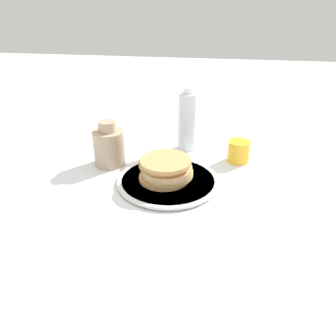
# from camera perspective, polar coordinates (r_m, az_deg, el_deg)

# --- Properties ---
(ground_plane) EXTENTS (4.00, 4.00, 0.00)m
(ground_plane) POSITION_cam_1_polar(r_m,az_deg,el_deg) (0.93, -0.48, -1.90)
(ground_plane) COLOR white
(plate) EXTENTS (0.28, 0.28, 0.01)m
(plate) POSITION_cam_1_polar(r_m,az_deg,el_deg) (0.91, -0.00, -2.23)
(plate) COLOR silver
(plate) RESTS_ON ground_plane
(pancake_stack) EXTENTS (0.14, 0.15, 0.06)m
(pancake_stack) POSITION_cam_1_polar(r_m,az_deg,el_deg) (0.89, -0.28, -0.16)
(pancake_stack) COLOR tan
(pancake_stack) RESTS_ON plate
(juice_glass) EXTENTS (0.07, 0.07, 0.07)m
(juice_glass) POSITION_cam_1_polar(r_m,az_deg,el_deg) (1.04, 12.19, 2.86)
(juice_glass) COLOR yellow
(juice_glass) RESTS_ON ground_plane
(cream_jug) EXTENTS (0.09, 0.09, 0.14)m
(cream_jug) POSITION_cam_1_polar(r_m,az_deg,el_deg) (1.00, -10.23, 3.77)
(cream_jug) COLOR tan
(cream_jug) RESTS_ON ground_plane
(water_bottle_near) EXTENTS (0.06, 0.06, 0.21)m
(water_bottle_near) POSITION_cam_1_polar(r_m,az_deg,el_deg) (1.08, 3.39, 8.12)
(water_bottle_near) COLOR silver
(water_bottle_near) RESTS_ON ground_plane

